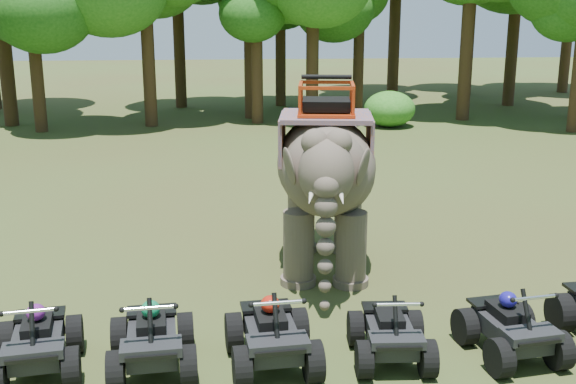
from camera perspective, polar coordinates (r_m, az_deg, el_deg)
name	(u,v)px	position (r m, az deg, el deg)	size (l,w,h in m)	color
ground	(294,314)	(12.81, 0.46, -9.64)	(110.00, 110.00, 0.00)	#47381E
elephant	(325,176)	(14.41, 2.97, 1.28)	(2.02, 4.59, 3.85)	brown
atv_0	(36,333)	(11.35, -19.26, -10.48)	(1.23, 1.68, 1.25)	black
atv_1	(151,330)	(10.98, -10.74, -10.67)	(1.25, 1.72, 1.27)	black
atv_2	(272,325)	(10.91, -1.29, -10.49)	(1.28, 1.75, 1.30)	black
atv_3	(391,324)	(11.19, 8.12, -10.30)	(1.16, 1.58, 1.17)	black
atv_4	(512,319)	(11.71, 17.26, -9.55)	(1.20, 1.65, 1.22)	black
tree_0	(250,20)	(33.21, -3.04, 13.39)	(6.16, 6.16, 8.80)	#195114
tree_1	(359,32)	(36.02, 5.64, 12.46)	(5.28, 5.28, 7.54)	#195114
tree_2	(469,12)	(33.63, 14.10, 13.62)	(6.68, 6.68, 9.54)	#195114
tree_24	(34,45)	(31.37, -19.41, 10.87)	(4.93, 4.93, 7.05)	#195114
tree_25	(147,30)	(31.56, -11.08, 12.48)	(5.72, 5.72, 8.17)	#195114
tree_26	(0,8)	(33.36, -21.77, 13.36)	(6.96, 6.96, 9.94)	#195114
tree_27	(257,43)	(31.85, -2.49, 11.71)	(4.91, 4.91, 7.01)	#195114
tree_28	(570,7)	(45.61, 21.41, 13.48)	(6.85, 6.85, 9.79)	#195114
tree_30	(313,23)	(32.23, 1.96, 13.18)	(6.03, 6.03, 8.61)	#195114
tree_32	(515,9)	(38.93, 17.51, 13.62)	(6.77, 6.77, 9.67)	#195114
tree_33	(281,31)	(37.16, -0.59, 12.57)	(5.24, 5.24, 7.49)	#195114
tree_36	(178,19)	(37.02, -8.67, 13.38)	(6.13, 6.13, 8.76)	#195114
tree_37	(471,0)	(42.99, 14.27, 14.50)	(7.38, 7.38, 10.54)	#195114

